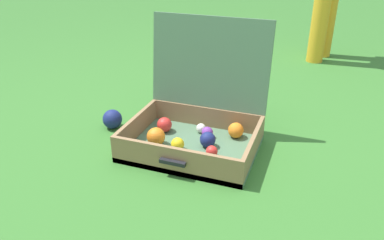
# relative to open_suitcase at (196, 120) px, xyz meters

# --- Properties ---
(ground_plane) EXTENTS (16.00, 16.00, 0.00)m
(ground_plane) POSITION_rel_open_suitcase_xyz_m (-0.01, -0.09, -0.12)
(ground_plane) COLOR #336B28
(open_suitcase) EXTENTS (0.57, 0.51, 0.55)m
(open_suitcase) POSITION_rel_open_suitcase_xyz_m (0.00, 0.00, 0.00)
(open_suitcase) COLOR #4C7051
(open_suitcase) RESTS_ON ground
(stray_ball_on_grass) EXTENTS (0.10, 0.10, 0.10)m
(stray_ball_on_grass) POSITION_rel_open_suitcase_xyz_m (-0.44, 0.00, -0.07)
(stray_ball_on_grass) COLOR navy
(stray_ball_on_grass) RESTS_ON ground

